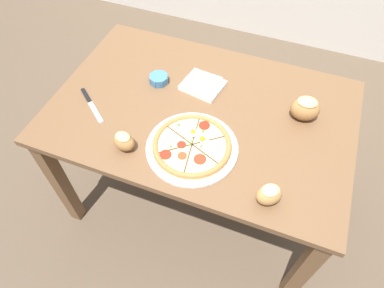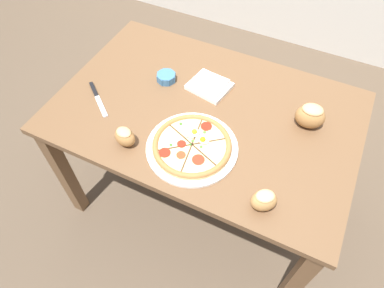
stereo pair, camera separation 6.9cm
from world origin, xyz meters
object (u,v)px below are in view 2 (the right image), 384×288
object	(u,v)px
napkin_folded	(209,85)
bread_piece_mid	(310,116)
knife_main	(98,99)
dining_table	(205,125)
bread_piece_far	(264,200)
bread_piece_near	(125,137)
ramekin_bowl	(166,77)
pizza	(192,146)

from	to	relation	value
napkin_folded	bread_piece_mid	world-z (taller)	bread_piece_mid
napkin_folded	knife_main	distance (m)	0.50
dining_table	bread_piece_far	world-z (taller)	bread_piece_far
dining_table	knife_main	bearing A→B (deg)	-161.95
bread_piece_near	knife_main	bearing A→B (deg)	148.12
bread_piece_mid	knife_main	size ratio (longest dim) A/B	0.69
ramekin_bowl	bread_piece_mid	size ratio (longest dim) A/B	0.68
dining_table	pizza	size ratio (longest dim) A/B	3.57
pizza	bread_piece_mid	xyz separation A→B (m)	(0.37, 0.32, 0.04)
napkin_folded	bread_piece_far	size ratio (longest dim) A/B	1.71
ramekin_bowl	napkin_folded	xyz separation A→B (m)	(0.20, 0.04, -0.00)
ramekin_bowl	bread_piece_far	distance (m)	0.74
ramekin_bowl	bread_piece_near	world-z (taller)	bread_piece_near
ramekin_bowl	bread_piece_near	distance (m)	0.39
dining_table	bread_piece_far	xyz separation A→B (m)	(0.36, -0.33, 0.14)
pizza	knife_main	bearing A→B (deg)	172.78
pizza	dining_table	bearing A→B (deg)	99.94
bread_piece_mid	pizza	bearing A→B (deg)	-139.72
pizza	bread_piece_far	distance (m)	0.35
dining_table	bread_piece_far	bearing A→B (deg)	-42.01
bread_piece_mid	knife_main	bearing A→B (deg)	-163.57
napkin_folded	bread_piece_near	size ratio (longest dim) A/B	1.98
knife_main	pizza	bearing A→B (deg)	31.18
ramekin_bowl	napkin_folded	distance (m)	0.20
ramekin_bowl	knife_main	bearing A→B (deg)	-131.79
knife_main	napkin_folded	bearing A→B (deg)	72.60
dining_table	bread_piece_mid	xyz separation A→B (m)	(0.41, 0.11, 0.16)
bread_piece_mid	napkin_folded	bearing A→B (deg)	176.84
pizza	knife_main	distance (m)	0.49
pizza	bread_piece_mid	size ratio (longest dim) A/B	2.73
dining_table	bread_piece_near	distance (m)	0.39
napkin_folded	knife_main	size ratio (longest dim) A/B	1.04
ramekin_bowl	bread_piece_near	xyz separation A→B (m)	(0.03, -0.39, 0.02)
bread_piece_mid	bread_piece_far	xyz separation A→B (m)	(-0.05, -0.44, -0.01)
dining_table	ramekin_bowl	world-z (taller)	ramekin_bowl
bread_piece_near	bread_piece_mid	world-z (taller)	bread_piece_mid
bread_piece_mid	bread_piece_far	world-z (taller)	bread_piece_mid
dining_table	knife_main	size ratio (longest dim) A/B	6.77
napkin_folded	bread_piece_far	bearing A→B (deg)	-48.57
napkin_folded	bread_piece_mid	distance (m)	0.46
dining_table	bread_piece_mid	distance (m)	0.45
dining_table	ramekin_bowl	xyz separation A→B (m)	(-0.24, 0.09, 0.12)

